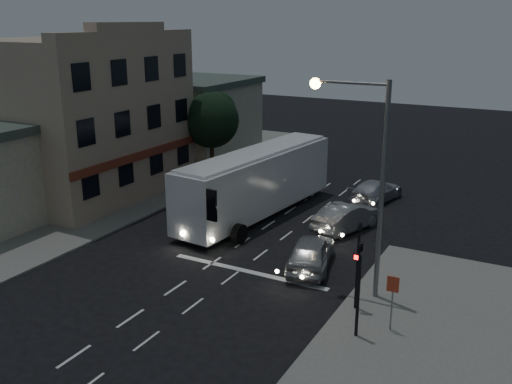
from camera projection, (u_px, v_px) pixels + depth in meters
The scene contains 14 objects.
ground at pixel (188, 279), 25.81m from camera, with size 120.00×120.00×0.00m, color black.
sidewalk_far at pixel (97, 193), 38.41m from camera, with size 12.00×50.00×0.12m, color slate.
road_markings at pixel (248, 259), 28.02m from camera, with size 8.00×30.55×0.01m.
tour_bus at pixel (257, 181), 33.69m from camera, with size 4.02×13.03×3.93m.
car_suv at pixel (311, 252), 26.81m from camera, with size 1.86×4.62×1.57m, color #B3B3B4.
car_sedan_a at pixel (347, 217), 31.62m from camera, with size 1.62×4.64×1.53m, color #A2A2A5.
car_sedan_b at pixel (376, 191), 36.65m from camera, with size 1.94×4.78×1.39m, color silver.
traffic_signal_main at pixel (358, 255), 22.33m from camera, with size 0.25×0.35×4.10m.
traffic_signal_side at pixel (359, 278), 20.35m from camera, with size 0.18×0.15×4.10m.
regulatory_sign at pixel (392, 294), 20.95m from camera, with size 0.45×0.12×2.20m.
streetlight at pixel (368, 165), 22.68m from camera, with size 3.32×0.44×9.00m.
main_building at pixel (79, 117), 37.35m from camera, with size 10.12×12.00×11.00m.
low_building_north at pixel (190, 117), 47.78m from camera, with size 9.40×9.40×6.50m.
street_tree at pixel (211, 118), 40.87m from camera, with size 4.00×4.00×6.20m.
Camera 1 is at (13.80, -19.31, 11.32)m, focal length 40.00 mm.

